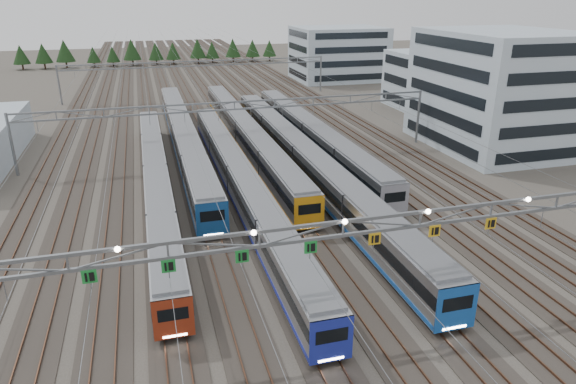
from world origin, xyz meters
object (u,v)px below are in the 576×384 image
object	(u,v)px
gantry_near	(343,232)
depot_bldg_south	(499,90)
train_c	(239,179)
gantry_mid	(235,112)
train_a	(156,178)
gantry_far	(197,68)
depot_bldg_north	(338,53)
train_b	(183,136)
train_d	(246,133)
depot_bldg_mid	(432,81)
train_e	(304,159)
train_f	(312,135)

from	to	relation	value
gantry_near	depot_bldg_south	size ratio (longest dim) A/B	2.56
train_c	gantry_mid	distance (m)	15.39
train_a	gantry_near	size ratio (longest dim) A/B	1.00
gantry_far	depot_bldg_north	xyz separation A→B (m)	(38.06, 15.46, 0.21)
train_b	gantry_near	world-z (taller)	gantry_near
gantry_mid	depot_bldg_south	world-z (taller)	depot_bldg_south
train_d	gantry_near	world-z (taller)	gantry_near
gantry_mid	gantry_far	size ratio (longest dim) A/B	1.00
train_a	train_c	world-z (taller)	train_c
train_d	train_b	bearing A→B (deg)	176.38
gantry_far	depot_bldg_north	size ratio (longest dim) A/B	2.56
gantry_mid	gantry_far	bearing A→B (deg)	90.00
train_a	train_b	size ratio (longest dim) A/B	0.92
gantry_mid	depot_bldg_south	size ratio (longest dim) A/B	2.56
depot_bldg_mid	depot_bldg_north	bearing A→B (deg)	97.28
train_a	train_e	size ratio (longest dim) A/B	0.83
gantry_near	gantry_far	world-z (taller)	gantry_near
depot_bldg_south	train_d	bearing A→B (deg)	165.80
train_b	gantry_near	xyz separation A→B (m)	(6.70, -45.07, 4.84)
train_c	gantry_far	size ratio (longest dim) A/B	1.06
gantry_near	train_d	bearing A→B (deg)	87.05
train_e	gantry_mid	world-z (taller)	gantry_mid
gantry_mid	gantry_far	distance (m)	45.00
train_f	depot_bldg_south	size ratio (longest dim) A/B	2.39
train_e	gantry_mid	size ratio (longest dim) A/B	1.19
train_b	gantry_near	bearing A→B (deg)	-81.54
train_b	gantry_near	size ratio (longest dim) A/B	1.08
train_e	train_f	xyz separation A→B (m)	(4.50, 10.52, 0.04)
gantry_mid	depot_bldg_mid	bearing A→B (deg)	26.77
gantry_near	train_f	bearing A→B (deg)	74.41
train_e	gantry_far	size ratio (longest dim) A/B	1.19
train_b	depot_bldg_south	size ratio (longest dim) A/B	2.76
train_a	train_f	size ratio (longest dim) A/B	1.07
train_d	depot_bldg_mid	bearing A→B (deg)	23.01
train_e	depot_bldg_south	size ratio (longest dim) A/B	3.06
gantry_near	depot_bldg_north	size ratio (longest dim) A/B	2.56
depot_bldg_south	depot_bldg_mid	distance (m)	27.00
train_f	gantry_far	size ratio (longest dim) A/B	0.93
train_a	gantry_near	distance (m)	31.20
train_a	train_d	bearing A→B (deg)	49.54
depot_bldg_north	train_b	bearing A→B (deg)	-128.91
train_b	gantry_mid	xyz separation A→B (m)	(6.75, -4.95, 4.14)
train_d	train_f	xyz separation A→B (m)	(9.00, -4.00, 0.06)
gantry_far	depot_bldg_mid	xyz separation A→B (m)	(43.01, -23.30, -0.99)
depot_bldg_north	gantry_mid	bearing A→B (deg)	-122.19
gantry_near	depot_bldg_south	xyz separation A→B (m)	(38.09, 35.44, 1.23)
train_b	gantry_far	distance (m)	40.82
depot_bldg_mid	gantry_near	bearing A→B (deg)	-124.86
train_e	depot_bldg_mid	bearing A→B (deg)	41.28
gantry_near	gantry_mid	bearing A→B (deg)	89.93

